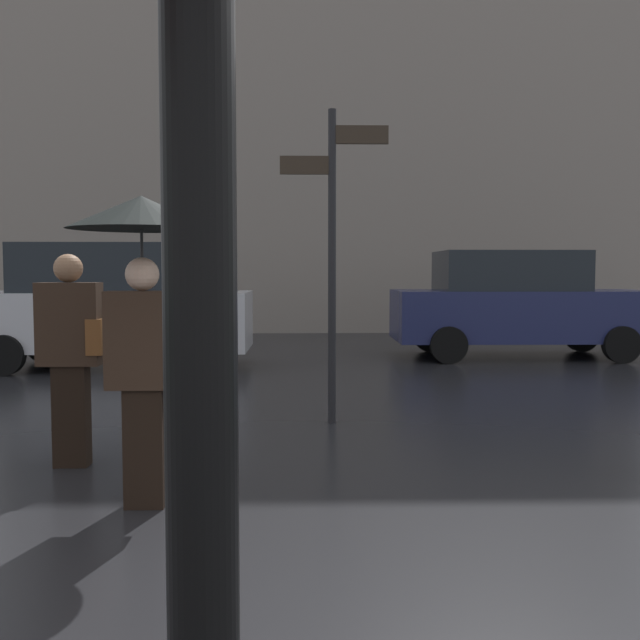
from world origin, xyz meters
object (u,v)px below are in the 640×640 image
parked_car_left (517,304)px  street_signpost (333,235)px  parked_car_right (109,306)px  pedestrian_with_bag (72,347)px  pedestrian_with_umbrella (142,268)px

parked_car_left → street_signpost: street_signpost is taller
parked_car_left → parked_car_right: parked_car_right is taller
pedestrian_with_bag → street_signpost: (2.11, 1.59, 0.95)m
pedestrian_with_bag → street_signpost: 2.81m
pedestrian_with_umbrella → pedestrian_with_bag: 1.42m
pedestrian_with_umbrella → parked_car_right: 7.19m
pedestrian_with_bag → parked_car_right: parked_car_right is taller
pedestrian_with_umbrella → parked_car_left: pedestrian_with_umbrella is taller
pedestrian_with_umbrella → parked_car_right: (-2.06, 6.87, -0.57)m
pedestrian_with_bag → parked_car_left: (5.64, 7.14, 0.02)m
parked_car_left → parked_car_right: bearing=-156.9°
parked_car_right → street_signpost: 5.53m
pedestrian_with_umbrella → street_signpost: 2.93m
parked_car_left → parked_car_right: size_ratio=1.04×
street_signpost → parked_car_left: bearing=57.6°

